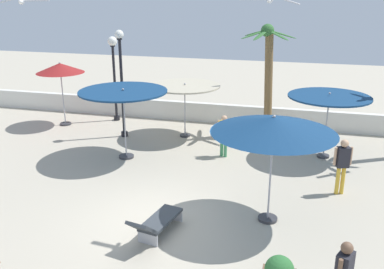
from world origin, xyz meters
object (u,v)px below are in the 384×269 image
patio_umbrella_0 (123,94)px  patio_umbrella_3 (185,88)px  lounge_chair_1 (156,222)px  lamp_post_1 (114,65)px  patio_umbrella_2 (274,125)px  guest_0 (224,132)px  palm_tree_1 (268,67)px  guest_1 (342,161)px  seagull_2 (270,0)px  lamp_post_2 (121,75)px  patio_umbrella_1 (60,69)px  seagull_1 (21,1)px  patio_umbrella_4 (329,99)px

patio_umbrella_0 → patio_umbrella_3: 3.23m
lounge_chair_1 → lamp_post_1: bearing=119.6°
patio_umbrella_2 → lounge_chair_1: size_ratio=1.64×
patio_umbrella_3 → guest_0: size_ratio=1.82×
patio_umbrella_0 → palm_tree_1: (4.67, 4.07, 0.51)m
lamp_post_1 → guest_1: 11.29m
patio_umbrella_3 → lamp_post_1: (-3.79, 1.46, 0.53)m
lounge_chair_1 → seagull_2: size_ratio=1.48×
seagull_2 → guest_1: bearing=50.2°
guest_0 → lamp_post_2: bearing=164.9°
patio_umbrella_3 → guest_1: bearing=-33.6°
guest_1 → patio_umbrella_1: bearing=160.5°
patio_umbrella_3 → lamp_post_2: bearing=-165.6°
patio_umbrella_0 → palm_tree_1: size_ratio=0.68×
lounge_chair_1 → guest_0: bearing=83.9°
guest_1 → seagull_2: size_ratio=1.32×
patio_umbrella_2 → seagull_1: (-5.47, -1.88, 2.98)m
patio_umbrella_0 → seagull_1: (0.01, -5.12, 3.26)m
patio_umbrella_3 → lounge_chair_1: 7.94m
lounge_chair_1 → patio_umbrella_4: bearing=57.7°
guest_1 → patio_umbrella_3: bearing=146.4°
patio_umbrella_4 → patio_umbrella_2: bearing=-107.0°
patio_umbrella_0 → patio_umbrella_3: patio_umbrella_0 is taller
patio_umbrella_1 → patio_umbrella_4: patio_umbrella_1 is taller
palm_tree_1 → patio_umbrella_2: bearing=-83.7°
lamp_post_1 → seagull_1: (2.35, -9.45, 3.02)m
patio_umbrella_0 → patio_umbrella_2: (5.48, -3.24, 0.29)m
guest_0 → guest_1: (3.98, -2.12, 0.11)m
lounge_chair_1 → seagull_1: size_ratio=1.78×
lamp_post_1 → patio_umbrella_2: bearing=-44.1°
lounge_chair_1 → seagull_1: seagull_1 is taller
seagull_1 → lamp_post_2: bearing=98.1°
seagull_2 → patio_umbrella_3: bearing=120.0°
patio_umbrella_4 → lounge_chair_1: size_ratio=1.49×
patio_umbrella_1 → lamp_post_1: size_ratio=0.74×
patio_umbrella_0 → lamp_post_2: bearing=114.9°
guest_0 → patio_umbrella_0: bearing=-163.5°
lamp_post_1 → patio_umbrella_1: bearing=-147.2°
patio_umbrella_0 → patio_umbrella_4: size_ratio=1.08×
patio_umbrella_1 → guest_1: patio_umbrella_1 is taller
patio_umbrella_0 → palm_tree_1: bearing=41.1°
patio_umbrella_2 → patio_umbrella_4: patio_umbrella_2 is taller
lamp_post_2 → guest_0: 4.95m
patio_umbrella_0 → lounge_chair_1: (2.84, -4.76, -2.00)m
patio_umbrella_0 → guest_0: bearing=16.5°
patio_umbrella_4 → lamp_post_1: size_ratio=0.74×
patio_umbrella_0 → patio_umbrella_3: size_ratio=1.08×
patio_umbrella_4 → palm_tree_1: 3.29m
patio_umbrella_4 → lounge_chair_1: 8.09m
palm_tree_1 → patio_umbrella_3: bearing=-159.6°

